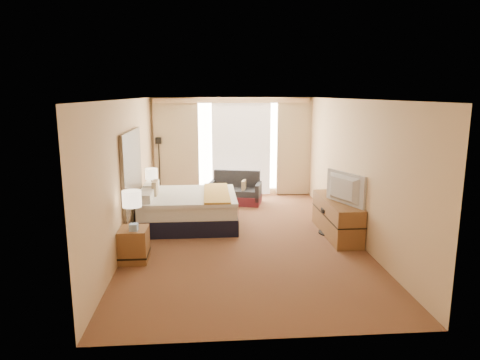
{
  "coord_description": "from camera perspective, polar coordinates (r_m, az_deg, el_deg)",
  "views": [
    {
      "loc": [
        -0.65,
        -7.8,
        2.7
      ],
      "look_at": [
        -0.02,
        0.4,
        1.03
      ],
      "focal_mm": 32.0,
      "sensor_mm": 36.0,
      "label": 1
    }
  ],
  "objects": [
    {
      "name": "nightstand_right",
      "position": [
        9.64,
        -11.56,
        -3.34
      ],
      "size": [
        0.45,
        0.52,
        0.55
      ],
      "primitive_type": "cube",
      "color": "olive",
      "rests_on": "floor"
    },
    {
      "name": "window",
      "position": [
        11.39,
        0.15,
        4.51
      ],
      "size": [
        2.3,
        0.02,
        2.3
      ],
      "primitive_type": "cube",
      "color": "silver",
      "rests_on": "wall_back"
    },
    {
      "name": "lamp_left",
      "position": [
        7.01,
        -14.22,
        -2.55
      ],
      "size": [
        0.3,
        0.3,
        0.64
      ],
      "color": "black",
      "rests_on": "nightstand_left"
    },
    {
      "name": "ceiling",
      "position": [
        7.83,
        0.36,
        10.73
      ],
      "size": [
        4.2,
        7.0,
        0.02
      ],
      "primitive_type": "cube",
      "color": "silver",
      "rests_on": "wall_back"
    },
    {
      "name": "curtains",
      "position": [
        11.28,
        -1.1,
        4.89
      ],
      "size": [
        4.12,
        0.19,
        2.56
      ],
      "color": "beige",
      "rests_on": "floor"
    },
    {
      "name": "bed",
      "position": [
        8.97,
        -6.89,
        -3.82
      ],
      "size": [
        1.95,
        1.79,
        0.95
      ],
      "color": "black",
      "rests_on": "floor"
    },
    {
      "name": "wall_front",
      "position": [
        4.57,
        4.01,
        -6.42
      ],
      "size": [
        4.2,
        0.02,
        2.6
      ],
      "primitive_type": "cube",
      "color": "#D4B181",
      "rests_on": "ground"
    },
    {
      "name": "floor",
      "position": [
        8.28,
        0.33,
        -7.57
      ],
      "size": [
        4.2,
        7.0,
        0.02
      ],
      "primitive_type": "cube",
      "color": "#551819",
      "rests_on": "ground"
    },
    {
      "name": "headboard",
      "position": [
        8.25,
        -14.19,
        1.2
      ],
      "size": [
        0.06,
        1.85,
        1.5
      ],
      "primitive_type": "cube",
      "color": "black",
      "rests_on": "wall_left"
    },
    {
      "name": "desk_chair",
      "position": [
        8.57,
        12.4,
        -4.12
      ],
      "size": [
        0.49,
        0.49,
        0.99
      ],
      "rotation": [
        0.0,
        0.0,
        0.38
      ],
      "color": "black",
      "rests_on": "floor"
    },
    {
      "name": "floor_lamp",
      "position": [
        11.28,
        -10.75,
        3.26
      ],
      "size": [
        0.2,
        0.2,
        1.6
      ],
      "color": "black",
      "rests_on": "floor"
    },
    {
      "name": "telephone",
      "position": [
        9.7,
        -11.11,
        -1.35
      ],
      "size": [
        0.2,
        0.17,
        0.07
      ],
      "primitive_type": "cube",
      "rotation": [
        0.0,
        0.0,
        0.18
      ],
      "color": "black",
      "rests_on": "nightstand_right"
    },
    {
      "name": "loveseat",
      "position": [
        10.7,
        -0.6,
        -1.7
      ],
      "size": [
        1.4,
        0.97,
        0.79
      ],
      "rotation": [
        0.0,
        0.0,
        -0.25
      ],
      "color": "maroon",
      "rests_on": "floor"
    },
    {
      "name": "media_dresser",
      "position": [
        8.52,
        12.75,
        -4.85
      ],
      "size": [
        0.5,
        1.8,
        0.7
      ],
      "primitive_type": "cube",
      "color": "olive",
      "rests_on": "floor"
    },
    {
      "name": "wall_right",
      "position": [
        8.39,
        14.8,
        1.47
      ],
      "size": [
        0.02,
        7.0,
        2.6
      ],
      "primitive_type": "cube",
      "color": "#D4B181",
      "rests_on": "ground"
    },
    {
      "name": "television",
      "position": [
        8.03,
        13.32,
        -1.12
      ],
      "size": [
        0.51,
        1.0,
        0.59
      ],
      "primitive_type": "imported",
      "rotation": [
        0.0,
        0.0,
        1.96
      ],
      "color": "black",
      "rests_on": "media_dresser"
    },
    {
      "name": "tissue_box",
      "position": [
        7.06,
        -14.0,
        -6.13
      ],
      "size": [
        0.13,
        0.13,
        0.12
      ],
      "primitive_type": "cube",
      "rotation": [
        0.0,
        0.0,
        -0.05
      ],
      "color": "#96B8E8",
      "rests_on": "nightstand_left"
    },
    {
      "name": "lamp_right",
      "position": [
        9.43,
        -11.73,
        0.75
      ],
      "size": [
        0.27,
        0.27,
        0.56
      ],
      "color": "black",
      "rests_on": "nightstand_right"
    },
    {
      "name": "nightstand_left",
      "position": [
        7.28,
        -13.95,
        -8.36
      ],
      "size": [
        0.45,
        0.52,
        0.55
      ],
      "primitive_type": "cube",
      "color": "olive",
      "rests_on": "floor"
    },
    {
      "name": "wall_left",
      "position": [
        8.06,
        -14.71,
        1.08
      ],
      "size": [
        0.02,
        7.0,
        2.6
      ],
      "primitive_type": "cube",
      "color": "#D4B181",
      "rests_on": "ground"
    },
    {
      "name": "wall_back",
      "position": [
        11.4,
        -1.12,
        4.41
      ],
      "size": [
        4.2,
        0.02,
        2.6
      ],
      "primitive_type": "cube",
      "color": "#D4B181",
      "rests_on": "ground"
    }
  ]
}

